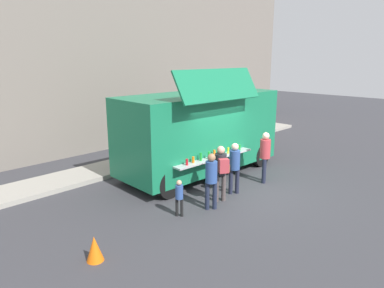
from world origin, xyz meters
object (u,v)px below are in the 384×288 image
(food_truck_main, at_px, (200,131))
(customer_extra_browsing, at_px, (265,153))
(customer_front_ordering, at_px, (234,164))
(trash_bin, at_px, (216,135))
(customer_mid_with_backpack, at_px, (221,168))
(customer_rear_waiting, at_px, (211,176))
(traffic_cone_orange, at_px, (95,249))
(child_near_queue, at_px, (179,195))

(food_truck_main, distance_m, customer_extra_browsing, 2.40)
(customer_front_ordering, height_order, customer_extra_browsing, customer_extra_browsing)
(trash_bin, height_order, customer_front_ordering, customer_front_ordering)
(trash_bin, height_order, customer_extra_browsing, customer_extra_browsing)
(customer_mid_with_backpack, xyz_separation_m, customer_rear_waiting, (-0.59, -0.15, -0.06))
(food_truck_main, xyz_separation_m, customer_extra_browsing, (0.83, -2.19, -0.55))
(customer_mid_with_backpack, bearing_deg, customer_rear_waiting, 135.31)
(traffic_cone_orange, height_order, customer_extra_browsing, customer_extra_browsing)
(customer_front_ordering, bearing_deg, trash_bin, -12.32)
(customer_front_ordering, xyz_separation_m, customer_mid_with_backpack, (-0.75, -0.10, 0.07))
(food_truck_main, relative_size, customer_front_ordering, 3.79)
(customer_rear_waiting, bearing_deg, child_near_queue, 108.16)
(food_truck_main, bearing_deg, trash_bin, 35.01)
(customer_front_ordering, distance_m, customer_rear_waiting, 1.37)
(customer_mid_with_backpack, xyz_separation_m, child_near_queue, (-1.51, 0.15, -0.42))
(customer_mid_with_backpack, relative_size, customer_extra_browsing, 0.97)
(customer_front_ordering, relative_size, child_near_queue, 1.59)
(food_truck_main, height_order, customer_mid_with_backpack, food_truck_main)
(trash_bin, bearing_deg, customer_mid_with_backpack, -138.50)
(trash_bin, distance_m, customer_rear_waiting, 7.38)
(customer_extra_browsing, distance_m, child_near_queue, 3.84)
(trash_bin, relative_size, customer_extra_browsing, 0.54)
(customer_mid_with_backpack, bearing_deg, trash_bin, -17.46)
(food_truck_main, distance_m, trash_bin, 4.45)
(food_truck_main, bearing_deg, customer_mid_with_backpack, -121.47)
(customer_mid_with_backpack, xyz_separation_m, customer_extra_browsing, (2.30, 0.01, 0.00))
(trash_bin, bearing_deg, customer_front_ordering, -134.62)
(traffic_cone_orange, bearing_deg, customer_front_ordering, 2.47)
(customer_extra_browsing, bearing_deg, traffic_cone_orange, 60.94)
(food_truck_main, bearing_deg, customer_rear_waiting, -128.96)
(customer_rear_waiting, xyz_separation_m, customer_extra_browsing, (2.89, 0.16, 0.07))
(food_truck_main, relative_size, child_near_queue, 6.01)
(customer_mid_with_backpack, bearing_deg, traffic_cone_orange, 122.52)
(food_truck_main, distance_m, customer_front_ordering, 2.30)
(customer_rear_waiting, relative_size, child_near_queue, 1.58)
(customer_rear_waiting, bearing_deg, customer_front_ordering, -42.84)
(traffic_cone_orange, bearing_deg, customer_rear_waiting, -0.68)
(customer_extra_browsing, bearing_deg, customer_rear_waiting, 63.05)
(customer_extra_browsing, relative_size, child_near_queue, 1.69)
(customer_rear_waiting, xyz_separation_m, child_near_queue, (-0.92, 0.30, -0.35))
(trash_bin, height_order, customer_mid_with_backpack, customer_mid_with_backpack)
(food_truck_main, height_order, child_near_queue, food_truck_main)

